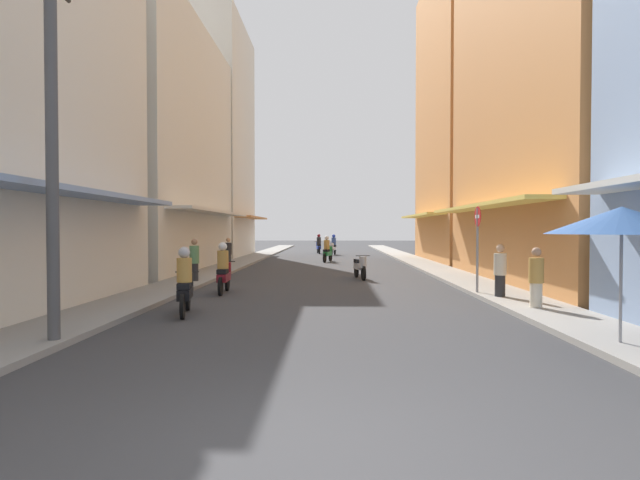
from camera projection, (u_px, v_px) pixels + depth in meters
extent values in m
plane|color=#38383A|center=(329.00, 266.00, 27.29)|extent=(119.05, 119.05, 0.00)
cube|color=gray|center=(235.00, 264.00, 27.42)|extent=(1.77, 62.11, 0.12)
cube|color=#9E9991|center=(425.00, 265.00, 27.16)|extent=(1.77, 62.11, 0.12)
cube|color=#8CA5CC|center=(48.00, 188.00, 10.09)|extent=(1.10, 12.19, 0.12)
cube|color=silver|center=(142.00, 148.00, 24.34)|extent=(6.00, 12.96, 11.83)
cube|color=silver|center=(215.00, 212.00, 24.32)|extent=(1.10, 11.67, 0.12)
cube|color=silver|center=(203.00, 142.00, 35.69)|extent=(6.00, 8.91, 16.31)
cube|color=#D88C4C|center=(252.00, 218.00, 35.72)|extent=(1.10, 8.02, 0.12)
cube|color=#D88C4C|center=(579.00, 59.00, 18.09)|extent=(6.00, 12.58, 16.22)
cube|color=#EFD159|center=(480.00, 207.00, 18.29)|extent=(1.10, 11.32, 0.12)
cube|color=#D88C4C|center=(480.00, 116.00, 30.26)|extent=(6.00, 10.53, 17.64)
cube|color=#EFD159|center=(421.00, 216.00, 30.48)|extent=(1.10, 9.48, 0.12)
cylinder|color=black|center=(364.00, 273.00, 19.31)|extent=(0.18, 0.57, 0.56)
cylinder|color=black|center=(356.00, 271.00, 20.55)|extent=(0.18, 0.57, 0.56)
cube|color=#B2B2B7|center=(360.00, 266.00, 19.98)|extent=(0.45, 1.03, 0.24)
cube|color=black|center=(358.00, 261.00, 20.17)|extent=(0.37, 0.60, 0.14)
cylinder|color=#B2B2B7|center=(363.00, 262.00, 19.43)|extent=(0.28, 0.28, 0.45)
cylinder|color=black|center=(363.00, 256.00, 19.42)|extent=(0.55, 0.12, 0.03)
cylinder|color=black|center=(318.00, 250.00, 41.13)|extent=(0.16, 0.57, 0.56)
cylinder|color=black|center=(319.00, 250.00, 39.89)|extent=(0.16, 0.57, 0.56)
cube|color=#1E38B7|center=(319.00, 247.00, 40.45)|extent=(0.41, 1.03, 0.24)
cube|color=black|center=(319.00, 245.00, 40.25)|extent=(0.35, 0.59, 0.14)
cylinder|color=#1E38B7|center=(318.00, 245.00, 40.99)|extent=(0.28, 0.28, 0.45)
cylinder|color=black|center=(318.00, 242.00, 40.99)|extent=(0.55, 0.10, 0.03)
cylinder|color=#262628|center=(319.00, 241.00, 40.29)|extent=(0.34, 0.34, 0.55)
sphere|color=maroon|center=(319.00, 236.00, 40.28)|extent=(0.26, 0.26, 0.26)
cylinder|color=black|center=(188.00, 299.00, 12.24)|extent=(0.18, 0.57, 0.56)
cylinder|color=black|center=(183.00, 307.00, 11.01)|extent=(0.18, 0.57, 0.56)
cube|color=black|center=(185.00, 293.00, 11.57)|extent=(0.46, 1.03, 0.24)
cube|color=black|center=(184.00, 286.00, 11.37)|extent=(0.38, 0.60, 0.14)
cylinder|color=black|center=(187.00, 282.00, 12.11)|extent=(0.28, 0.28, 0.45)
cylinder|color=black|center=(187.00, 272.00, 12.10)|extent=(0.55, 0.13, 0.03)
cylinder|color=#BF8C3F|center=(184.00, 270.00, 11.41)|extent=(0.34, 0.34, 0.55)
sphere|color=#B2B2B7|center=(184.00, 252.00, 11.40)|extent=(0.26, 0.26, 0.26)
cylinder|color=black|center=(330.00, 257.00, 30.90)|extent=(0.23, 0.56, 0.56)
cylinder|color=black|center=(325.00, 258.00, 29.71)|extent=(0.23, 0.56, 0.56)
cube|color=#197233|center=(327.00, 254.00, 30.25)|extent=(0.54, 1.04, 0.24)
cube|color=black|center=(326.00, 250.00, 30.06)|extent=(0.42, 0.61, 0.14)
cylinder|color=#197233|center=(330.00, 250.00, 30.77)|extent=(0.28, 0.28, 0.45)
cylinder|color=black|center=(330.00, 246.00, 30.77)|extent=(0.54, 0.18, 0.03)
cylinder|color=#BF8C3F|center=(327.00, 245.00, 30.10)|extent=(0.34, 0.34, 0.55)
sphere|color=silver|center=(327.00, 238.00, 30.09)|extent=(0.26, 0.26, 0.26)
cylinder|color=black|center=(332.00, 252.00, 37.79)|extent=(0.19, 0.56, 0.56)
cylinder|color=black|center=(335.00, 251.00, 39.00)|extent=(0.19, 0.56, 0.56)
cube|color=silver|center=(333.00, 248.00, 38.44)|extent=(0.48, 1.04, 0.24)
cube|color=black|center=(334.00, 246.00, 38.63)|extent=(0.39, 0.61, 0.14)
cylinder|color=silver|center=(332.00, 246.00, 37.90)|extent=(0.28, 0.28, 0.45)
cylinder|color=black|center=(332.00, 243.00, 37.89)|extent=(0.54, 0.14, 0.03)
cylinder|color=#334C8C|center=(334.00, 241.00, 38.57)|extent=(0.34, 0.34, 0.55)
sphere|color=#1E38B7|center=(334.00, 236.00, 38.57)|extent=(0.26, 0.26, 0.26)
cylinder|color=black|center=(227.00, 282.00, 16.13)|extent=(0.11, 0.56, 0.56)
cylinder|color=black|center=(221.00, 286.00, 14.88)|extent=(0.11, 0.56, 0.56)
cube|color=maroon|center=(224.00, 277.00, 15.45)|extent=(0.33, 1.01, 0.24)
cube|color=black|center=(223.00, 271.00, 15.25)|extent=(0.31, 0.57, 0.14)
cylinder|color=maroon|center=(227.00, 269.00, 16.00)|extent=(0.28, 0.28, 0.45)
cylinder|color=black|center=(227.00, 261.00, 15.99)|extent=(0.55, 0.06, 0.03)
cylinder|color=#BF8C3F|center=(223.00, 260.00, 15.29)|extent=(0.34, 0.34, 0.55)
sphere|color=silver|center=(223.00, 247.00, 15.28)|extent=(0.26, 0.26, 0.26)
cylinder|color=#262628|center=(500.00, 288.00, 13.89)|extent=(0.28, 0.28, 0.71)
cylinder|color=beige|center=(500.00, 264.00, 13.87)|extent=(0.34, 0.34, 0.60)
sphere|color=tan|center=(500.00, 248.00, 13.87)|extent=(0.22, 0.22, 0.22)
cylinder|color=#262628|center=(228.00, 261.00, 25.24)|extent=(0.28, 0.28, 0.70)
cylinder|color=#262628|center=(228.00, 249.00, 25.23)|extent=(0.34, 0.34, 0.59)
sphere|color=tan|center=(228.00, 240.00, 25.22)|extent=(0.22, 0.22, 0.22)
cylinder|color=beige|center=(536.00, 298.00, 11.92)|extent=(0.28, 0.28, 0.70)
cylinder|color=#BF8C3F|center=(536.00, 270.00, 11.91)|extent=(0.34, 0.34, 0.59)
sphere|color=tan|center=(536.00, 252.00, 11.90)|extent=(0.22, 0.22, 0.22)
cylinder|color=#262628|center=(194.00, 274.00, 18.05)|extent=(0.28, 0.28, 0.75)
cylinder|color=#598C59|center=(194.00, 255.00, 18.04)|extent=(0.34, 0.34, 0.63)
sphere|color=#9E7256|center=(194.00, 242.00, 18.03)|extent=(0.22, 0.22, 0.22)
cylinder|color=#99999E|center=(621.00, 284.00, 8.24)|extent=(0.05, 0.05, 2.17)
cone|color=#335999|center=(622.00, 220.00, 8.21)|extent=(2.37, 2.37, 0.45)
cylinder|color=#4C4C4F|center=(52.00, 149.00, 8.40)|extent=(0.20, 0.20, 6.65)
cylinder|color=gray|center=(477.00, 252.00, 14.80)|extent=(0.07, 0.07, 2.60)
cylinder|color=red|center=(478.00, 217.00, 14.78)|extent=(0.02, 0.60, 0.60)
cube|color=white|center=(478.00, 217.00, 14.78)|extent=(0.03, 0.40, 0.10)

